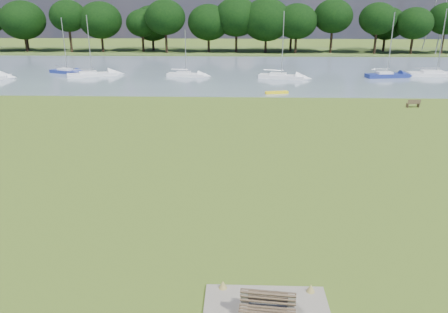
{
  "coord_description": "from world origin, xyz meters",
  "views": [
    {
      "loc": [
        -0.99,
        -25.77,
        9.68
      ],
      "look_at": [
        -1.84,
        -2.0,
        1.39
      ],
      "focal_mm": 35.0,
      "sensor_mm": 36.0,
      "label": 1
    }
  ],
  "objects_px": {
    "sailboat_5": "(67,70)",
    "sailboat_6": "(436,73)",
    "sailboat_1": "(281,75)",
    "sailboat_4": "(91,73)",
    "kayak": "(277,92)",
    "sailboat_7": "(186,74)",
    "sailboat_3": "(387,74)",
    "bench_pair": "(268,305)",
    "riverbank_bench": "(413,103)"
  },
  "relations": [
    {
      "from": "riverbank_bench",
      "to": "sailboat_3",
      "type": "bearing_deg",
      "value": 72.88
    },
    {
      "from": "sailboat_6",
      "to": "sailboat_4",
      "type": "bearing_deg",
      "value": -175.23
    },
    {
      "from": "sailboat_5",
      "to": "riverbank_bench",
      "type": "bearing_deg",
      "value": -1.72
    },
    {
      "from": "kayak",
      "to": "sailboat_5",
      "type": "bearing_deg",
      "value": 140.83
    },
    {
      "from": "riverbank_bench",
      "to": "sailboat_1",
      "type": "height_order",
      "value": "sailboat_1"
    },
    {
      "from": "sailboat_1",
      "to": "sailboat_6",
      "type": "bearing_deg",
      "value": 23.15
    },
    {
      "from": "bench_pair",
      "to": "sailboat_4",
      "type": "bearing_deg",
      "value": 119.97
    },
    {
      "from": "riverbank_bench",
      "to": "sailboat_1",
      "type": "relative_size",
      "value": 0.15
    },
    {
      "from": "riverbank_bench",
      "to": "sailboat_5",
      "type": "distance_m",
      "value": 47.76
    },
    {
      "from": "kayak",
      "to": "sailboat_4",
      "type": "relative_size",
      "value": 0.32
    },
    {
      "from": "sailboat_1",
      "to": "sailboat_5",
      "type": "relative_size",
      "value": 1.12
    },
    {
      "from": "sailboat_7",
      "to": "bench_pair",
      "type": "bearing_deg",
      "value": -70.84
    },
    {
      "from": "sailboat_1",
      "to": "kayak",
      "type": "bearing_deg",
      "value": -81.92
    },
    {
      "from": "sailboat_4",
      "to": "sailboat_6",
      "type": "bearing_deg",
      "value": -20.0
    },
    {
      "from": "riverbank_bench",
      "to": "sailboat_1",
      "type": "distance_m",
      "value": 20.82
    },
    {
      "from": "sailboat_1",
      "to": "sailboat_4",
      "type": "relative_size",
      "value": 1.06
    },
    {
      "from": "sailboat_5",
      "to": "sailboat_7",
      "type": "xyz_separation_m",
      "value": [
        17.95,
        -2.34,
        -0.03
      ]
    },
    {
      "from": "kayak",
      "to": "sailboat_7",
      "type": "height_order",
      "value": "sailboat_7"
    },
    {
      "from": "kayak",
      "to": "sailboat_1",
      "type": "distance_m",
      "value": 10.88
    },
    {
      "from": "sailboat_5",
      "to": "sailboat_6",
      "type": "relative_size",
      "value": 0.87
    },
    {
      "from": "sailboat_1",
      "to": "riverbank_bench",
      "type": "bearing_deg",
      "value": -40.52
    },
    {
      "from": "bench_pair",
      "to": "kayak",
      "type": "height_order",
      "value": "bench_pair"
    },
    {
      "from": "sailboat_5",
      "to": "sailboat_6",
      "type": "height_order",
      "value": "sailboat_6"
    },
    {
      "from": "sailboat_7",
      "to": "sailboat_6",
      "type": "bearing_deg",
      "value": 11.94
    },
    {
      "from": "sailboat_4",
      "to": "sailboat_6",
      "type": "distance_m",
      "value": 49.04
    },
    {
      "from": "kayak",
      "to": "sailboat_7",
      "type": "xyz_separation_m",
      "value": [
        -11.9,
        12.18,
        0.27
      ]
    },
    {
      "from": "bench_pair",
      "to": "riverbank_bench",
      "type": "xyz_separation_m",
      "value": [
        16.32,
        31.51,
        -0.08
      ]
    },
    {
      "from": "riverbank_bench",
      "to": "sailboat_3",
      "type": "distance_m",
      "value": 19.0
    },
    {
      "from": "sailboat_4",
      "to": "sailboat_5",
      "type": "relative_size",
      "value": 1.05
    },
    {
      "from": "sailboat_5",
      "to": "sailboat_3",
      "type": "bearing_deg",
      "value": 21.55
    },
    {
      "from": "sailboat_4",
      "to": "sailboat_1",
      "type": "bearing_deg",
      "value": -24.53
    },
    {
      "from": "bench_pair",
      "to": "kayak",
      "type": "distance_m",
      "value": 38.14
    },
    {
      "from": "sailboat_1",
      "to": "sailboat_6",
      "type": "xyz_separation_m",
      "value": [
        22.26,
        2.97,
        -0.01
      ]
    },
    {
      "from": "bench_pair",
      "to": "sailboat_7",
      "type": "bearing_deg",
      "value": 105.88
    },
    {
      "from": "kayak",
      "to": "sailboat_6",
      "type": "distance_m",
      "value": 27.39
    },
    {
      "from": "sailboat_3",
      "to": "sailboat_5",
      "type": "xyz_separation_m",
      "value": [
        -46.12,
        2.29,
        -0.08
      ]
    },
    {
      "from": "riverbank_bench",
      "to": "sailboat_6",
      "type": "relative_size",
      "value": 0.15
    },
    {
      "from": "bench_pair",
      "to": "sailboat_3",
      "type": "bearing_deg",
      "value": 74.86
    },
    {
      "from": "sailboat_7",
      "to": "kayak",
      "type": "bearing_deg",
      "value": -36.25
    },
    {
      "from": "bench_pair",
      "to": "sailboat_6",
      "type": "bearing_deg",
      "value": 68.61
    },
    {
      "from": "kayak",
      "to": "sailboat_5",
      "type": "distance_m",
      "value": 33.2
    },
    {
      "from": "sailboat_7",
      "to": "sailboat_3",
      "type": "bearing_deg",
      "value": 9.52
    },
    {
      "from": "sailboat_1",
      "to": "sailboat_7",
      "type": "relative_size",
      "value": 1.38
    },
    {
      "from": "riverbank_bench",
      "to": "sailboat_4",
      "type": "relative_size",
      "value": 0.16
    },
    {
      "from": "sailboat_3",
      "to": "sailboat_4",
      "type": "distance_m",
      "value": 41.59
    },
    {
      "from": "riverbank_bench",
      "to": "sailboat_6",
      "type": "bearing_deg",
      "value": 54.94
    },
    {
      "from": "riverbank_bench",
      "to": "sailboat_5",
      "type": "xyz_separation_m",
      "value": [
        -42.89,
        21.02,
        0.07
      ]
    },
    {
      "from": "sailboat_5",
      "to": "bench_pair",
      "type": "bearing_deg",
      "value": -38.78
    },
    {
      "from": "sailboat_1",
      "to": "sailboat_3",
      "type": "bearing_deg",
      "value": 21.14
    },
    {
      "from": "sailboat_4",
      "to": "sailboat_6",
      "type": "relative_size",
      "value": 0.91
    }
  ]
}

